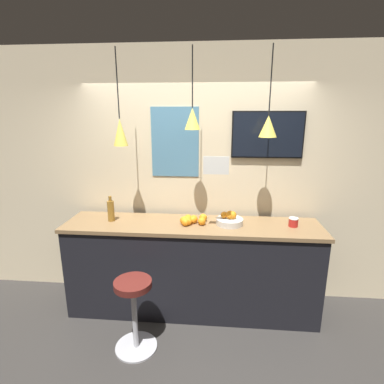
% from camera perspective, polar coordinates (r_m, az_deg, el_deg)
% --- Properties ---
extents(ground_plane, '(14.00, 14.00, 0.00)m').
position_cam_1_polar(ground_plane, '(3.28, -0.94, -26.91)').
color(ground_plane, '#33302D').
extents(back_wall, '(8.00, 0.06, 2.90)m').
position_cam_1_polar(back_wall, '(3.48, 0.59, 2.68)').
color(back_wall, beige).
rests_on(back_wall, ground_plane).
extents(service_counter, '(2.73, 0.60, 1.04)m').
position_cam_1_polar(service_counter, '(3.43, -0.00, -14.18)').
color(service_counter, black).
rests_on(service_counter, ground_plane).
extents(bar_stool, '(0.40, 0.40, 0.72)m').
position_cam_1_polar(bar_stool, '(3.00, -10.99, -20.35)').
color(bar_stool, '#B7B7BC').
rests_on(bar_stool, ground_plane).
extents(fruit_bowl, '(0.28, 0.28, 0.15)m').
position_cam_1_polar(fruit_bowl, '(3.19, 7.17, -5.18)').
color(fruit_bowl, beige).
rests_on(fruit_bowl, service_counter).
extents(orange_pile, '(0.28, 0.24, 0.09)m').
position_cam_1_polar(orange_pile, '(3.20, -0.15, -5.35)').
color(orange_pile, orange).
rests_on(orange_pile, service_counter).
extents(juice_bottle, '(0.07, 0.07, 0.28)m').
position_cam_1_polar(juice_bottle, '(3.37, -15.19, -3.41)').
color(juice_bottle, olive).
rests_on(juice_bottle, service_counter).
extents(spread_jar, '(0.10, 0.10, 0.09)m').
position_cam_1_polar(spread_jar, '(3.29, 18.75, -5.46)').
color(spread_jar, red).
rests_on(spread_jar, service_counter).
extents(pendant_lamp_left, '(0.15, 0.15, 0.95)m').
position_cam_1_polar(pendant_lamp_left, '(3.20, -13.52, 11.08)').
color(pendant_lamp_left, black).
extents(pendant_lamp_middle, '(0.16, 0.16, 0.78)m').
position_cam_1_polar(pendant_lamp_middle, '(3.04, 0.08, 13.87)').
color(pendant_lamp_middle, black).
extents(pendant_lamp_right, '(0.18, 0.18, 0.85)m').
position_cam_1_polar(pendant_lamp_right, '(3.07, 14.30, 12.12)').
color(pendant_lamp_right, black).
extents(mounted_tv, '(0.77, 0.04, 0.50)m').
position_cam_1_polar(mounted_tv, '(3.39, 14.20, 10.52)').
color(mounted_tv, black).
extents(hanging_menu_board, '(0.24, 0.01, 0.17)m').
position_cam_1_polar(hanging_menu_board, '(2.80, 4.60, 5.08)').
color(hanging_menu_board, white).
extents(wall_poster, '(0.53, 0.01, 0.78)m').
position_cam_1_polar(wall_poster, '(3.41, -3.26, 9.42)').
color(wall_poster, teal).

